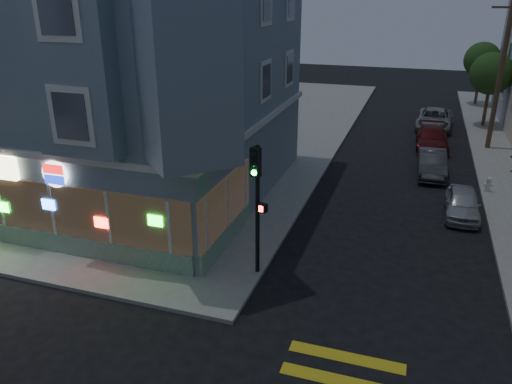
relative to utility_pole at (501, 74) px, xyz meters
The scene contains 12 objects.
ground 27.26m from the utility_pole, 116.57° to the right, with size 120.00×120.00×0.00m, color black.
sidewalk_nw 25.95m from the utility_pole, behind, with size 33.00×42.00×0.15m, color gray.
corner_building 22.24m from the utility_pole, 144.13° to the right, with size 14.60×14.60×11.40m.
utility_pole is the anchor object (origin of this frame).
street_tree_near 6.06m from the utility_pole, 88.09° to the left, with size 3.00×3.00×5.30m.
street_tree_far 14.03m from the utility_pole, 89.18° to the left, with size 3.00×3.00×5.30m.
parked_car_a 12.26m from the utility_pole, 100.36° to the right, with size 1.44×3.59×1.22m, color #B2B4BA.
parked_car_b 8.14m from the utility_pole, 119.00° to the right, with size 1.42×4.08×1.35m, color #393A3E.
parked_car_c 5.41m from the utility_pole, 164.64° to the right, with size 1.93×4.74×1.38m, color #541314.
parked_car_d 6.86m from the utility_pole, 126.45° to the left, with size 2.38×5.17×1.44m, color #90969A.
traffic_signal 21.26m from the utility_pole, 115.65° to the right, with size 0.58×0.52×4.67m.
fire_hydrant 9.21m from the utility_pole, 94.91° to the right, with size 0.44×0.25×0.76m.
Camera 1 is at (7.61, -9.65, 9.42)m, focal length 35.00 mm.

